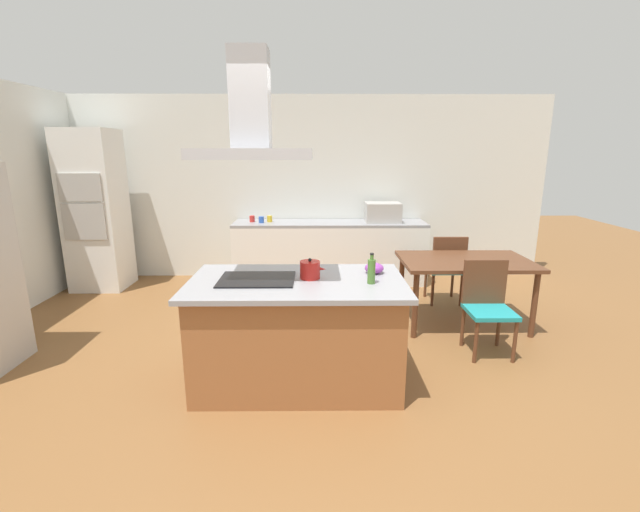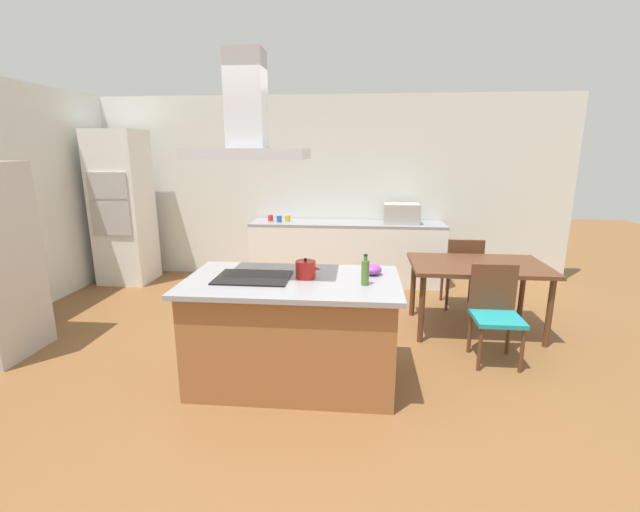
{
  "view_description": "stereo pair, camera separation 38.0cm",
  "coord_description": "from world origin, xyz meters",
  "px_view_note": "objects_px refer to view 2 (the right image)",
  "views": [
    {
      "loc": [
        0.15,
        -3.32,
        1.92
      ],
      "look_at": [
        0.19,
        0.4,
        1.0
      ],
      "focal_mm": 24.17,
      "sensor_mm": 36.0,
      "label": 1
    },
    {
      "loc": [
        0.53,
        -3.31,
        1.92
      ],
      "look_at": [
        0.19,
        0.4,
        1.0
      ],
      "focal_mm": 24.17,
      "sensor_mm": 36.0,
      "label": 2
    }
  ],
  "objects_px": {
    "coffee_mug_red": "(271,218)",
    "chair_facing_island": "(495,307)",
    "tea_kettle": "(306,269)",
    "coffee_mug_blue": "(279,219)",
    "countertop_microwave": "(401,213)",
    "cooktop": "(253,277)",
    "dining_table": "(478,271)",
    "range_hood": "(247,125)",
    "olive_oil_bottle": "(365,272)",
    "coffee_mug_yellow": "(288,218)",
    "wall_oven_stack": "(123,208)",
    "mixing_bowl": "(372,270)",
    "chair_facing_back_wall": "(462,269)"
  },
  "relations": [
    {
      "from": "cooktop",
      "to": "dining_table",
      "type": "height_order",
      "value": "cooktop"
    },
    {
      "from": "chair_facing_back_wall",
      "to": "range_hood",
      "type": "xyz_separation_m",
      "value": [
        -2.12,
        -1.9,
        1.59
      ]
    },
    {
      "from": "olive_oil_bottle",
      "to": "wall_oven_stack",
      "type": "distance_m",
      "value": 4.44
    },
    {
      "from": "chair_facing_island",
      "to": "range_hood",
      "type": "xyz_separation_m",
      "value": [
        -2.12,
        -0.57,
        1.59
      ]
    },
    {
      "from": "cooktop",
      "to": "mixing_bowl",
      "type": "distance_m",
      "value": 0.99
    },
    {
      "from": "coffee_mug_yellow",
      "to": "chair_facing_back_wall",
      "type": "bearing_deg",
      "value": -23.21
    },
    {
      "from": "coffee_mug_blue",
      "to": "wall_oven_stack",
      "type": "relative_size",
      "value": 0.04
    },
    {
      "from": "coffee_mug_blue",
      "to": "dining_table",
      "type": "relative_size",
      "value": 0.06
    },
    {
      "from": "mixing_bowl",
      "to": "coffee_mug_yellow",
      "type": "height_order",
      "value": "coffee_mug_yellow"
    },
    {
      "from": "mixing_bowl",
      "to": "chair_facing_island",
      "type": "height_order",
      "value": "mixing_bowl"
    },
    {
      "from": "coffee_mug_red",
      "to": "range_hood",
      "type": "height_order",
      "value": "range_hood"
    },
    {
      "from": "olive_oil_bottle",
      "to": "mixing_bowl",
      "type": "relative_size",
      "value": 1.53
    },
    {
      "from": "coffee_mug_red",
      "to": "chair_facing_back_wall",
      "type": "height_order",
      "value": "coffee_mug_red"
    },
    {
      "from": "tea_kettle",
      "to": "coffee_mug_yellow",
      "type": "distance_m",
      "value": 2.92
    },
    {
      "from": "mixing_bowl",
      "to": "coffee_mug_blue",
      "type": "distance_m",
      "value": 2.92
    },
    {
      "from": "tea_kettle",
      "to": "olive_oil_bottle",
      "type": "relative_size",
      "value": 0.88
    },
    {
      "from": "cooktop",
      "to": "coffee_mug_red",
      "type": "xyz_separation_m",
      "value": [
        -0.45,
        2.9,
        0.04
      ]
    },
    {
      "from": "countertop_microwave",
      "to": "chair_facing_back_wall",
      "type": "xyz_separation_m",
      "value": [
        0.67,
        -0.98,
        -0.53
      ]
    },
    {
      "from": "countertop_microwave",
      "to": "wall_oven_stack",
      "type": "height_order",
      "value": "wall_oven_stack"
    },
    {
      "from": "coffee_mug_red",
      "to": "range_hood",
      "type": "bearing_deg",
      "value": -81.13
    },
    {
      "from": "coffee_mug_red",
      "to": "coffee_mug_yellow",
      "type": "bearing_deg",
      "value": -1.22
    },
    {
      "from": "olive_oil_bottle",
      "to": "dining_table",
      "type": "height_order",
      "value": "olive_oil_bottle"
    },
    {
      "from": "olive_oil_bottle",
      "to": "dining_table",
      "type": "distance_m",
      "value": 1.84
    },
    {
      "from": "countertop_microwave",
      "to": "cooktop",
      "type": "bearing_deg",
      "value": -116.69
    },
    {
      "from": "dining_table",
      "to": "chair_facing_island",
      "type": "bearing_deg",
      "value": -90.0
    },
    {
      "from": "mixing_bowl",
      "to": "coffee_mug_red",
      "type": "distance_m",
      "value": 3.06
    },
    {
      "from": "wall_oven_stack",
      "to": "chair_facing_island",
      "type": "bearing_deg",
      "value": -23.81
    },
    {
      "from": "coffee_mug_yellow",
      "to": "chair_facing_back_wall",
      "type": "distance_m",
      "value": 2.56
    },
    {
      "from": "mixing_bowl",
      "to": "dining_table",
      "type": "distance_m",
      "value": 1.58
    },
    {
      "from": "tea_kettle",
      "to": "mixing_bowl",
      "type": "xyz_separation_m",
      "value": [
        0.54,
        0.15,
        -0.03
      ]
    },
    {
      "from": "tea_kettle",
      "to": "coffee_mug_yellow",
      "type": "relative_size",
      "value": 2.39
    },
    {
      "from": "coffee_mug_yellow",
      "to": "dining_table",
      "type": "xyz_separation_m",
      "value": [
        2.32,
        -1.66,
        -0.28
      ]
    },
    {
      "from": "tea_kettle",
      "to": "countertop_microwave",
      "type": "xyz_separation_m",
      "value": [
        1.02,
        2.84,
        0.07
      ]
    },
    {
      "from": "range_hood",
      "to": "countertop_microwave",
      "type": "bearing_deg",
      "value": 63.31
    },
    {
      "from": "coffee_mug_red",
      "to": "chair_facing_island",
      "type": "xyz_separation_m",
      "value": [
        2.58,
        -2.33,
        -0.44
      ]
    },
    {
      "from": "dining_table",
      "to": "range_hood",
      "type": "xyz_separation_m",
      "value": [
        -2.12,
        -1.24,
        1.43
      ]
    },
    {
      "from": "range_hood",
      "to": "tea_kettle",
      "type": "bearing_deg",
      "value": 5.74
    },
    {
      "from": "cooktop",
      "to": "wall_oven_stack",
      "type": "height_order",
      "value": "wall_oven_stack"
    },
    {
      "from": "olive_oil_bottle",
      "to": "chair_facing_island",
      "type": "relative_size",
      "value": 0.27
    },
    {
      "from": "cooktop",
      "to": "countertop_microwave",
      "type": "bearing_deg",
      "value": 63.31
    },
    {
      "from": "coffee_mug_red",
      "to": "dining_table",
      "type": "xyz_separation_m",
      "value": [
        2.58,
        -1.67,
        -0.28
      ]
    },
    {
      "from": "olive_oil_bottle",
      "to": "coffee_mug_blue",
      "type": "height_order",
      "value": "olive_oil_bottle"
    },
    {
      "from": "mixing_bowl",
      "to": "wall_oven_stack",
      "type": "xyz_separation_m",
      "value": [
        -3.55,
        2.45,
        0.16
      ]
    },
    {
      "from": "wall_oven_stack",
      "to": "mixing_bowl",
      "type": "bearing_deg",
      "value": -34.65
    },
    {
      "from": "dining_table",
      "to": "range_hood",
      "type": "distance_m",
      "value": 2.85
    },
    {
      "from": "cooktop",
      "to": "chair_facing_island",
      "type": "xyz_separation_m",
      "value": [
        2.12,
        0.57,
        -0.4
      ]
    },
    {
      "from": "mixing_bowl",
      "to": "dining_table",
      "type": "xyz_separation_m",
      "value": [
        1.15,
        1.04,
        -0.28
      ]
    },
    {
      "from": "countertop_microwave",
      "to": "coffee_mug_blue",
      "type": "height_order",
      "value": "countertop_microwave"
    },
    {
      "from": "tea_kettle",
      "to": "coffee_mug_blue",
      "type": "height_order",
      "value": "tea_kettle"
    },
    {
      "from": "cooktop",
      "to": "range_hood",
      "type": "bearing_deg",
      "value": 0.0
    }
  ]
}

